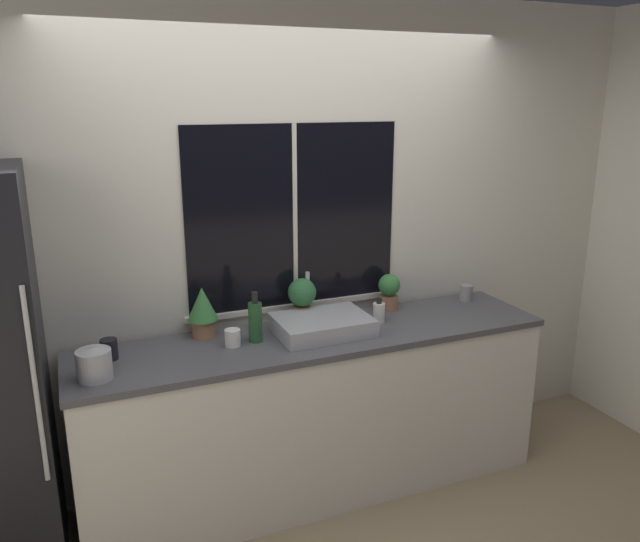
% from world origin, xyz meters
% --- Properties ---
extents(ground_plane, '(14.00, 14.00, 0.00)m').
position_xyz_m(ground_plane, '(0.00, 0.00, 0.00)').
color(ground_plane, '#937F60').
extents(wall_back, '(8.00, 0.09, 2.70)m').
position_xyz_m(wall_back, '(0.00, 0.64, 1.35)').
color(wall_back, silver).
rests_on(wall_back, ground_plane).
extents(wall_right, '(0.06, 7.00, 2.70)m').
position_xyz_m(wall_right, '(2.23, 1.50, 1.35)').
color(wall_right, silver).
rests_on(wall_right, ground_plane).
extents(counter, '(2.56, 0.59, 0.93)m').
position_xyz_m(counter, '(0.00, 0.28, 0.47)').
color(counter, white).
rests_on(counter, ground_plane).
extents(sink, '(0.50, 0.42, 0.28)m').
position_xyz_m(sink, '(0.04, 0.30, 0.98)').
color(sink, '#ADADB2').
rests_on(sink, counter).
extents(potted_plant_left, '(0.16, 0.16, 0.27)m').
position_xyz_m(potted_plant_left, '(-0.56, 0.50, 1.08)').
color(potted_plant_left, '#9E6B4C').
rests_on(potted_plant_left, counter).
extents(potted_plant_center, '(0.16, 0.16, 0.25)m').
position_xyz_m(potted_plant_center, '(0.00, 0.50, 1.08)').
color(potted_plant_center, '#9E6B4C').
rests_on(potted_plant_center, counter).
extents(potted_plant_right, '(0.13, 0.13, 0.22)m').
position_xyz_m(potted_plant_right, '(0.55, 0.50, 1.05)').
color(potted_plant_right, '#9E6B4C').
rests_on(potted_plant_right, counter).
extents(soap_bottle, '(0.07, 0.07, 0.14)m').
position_xyz_m(soap_bottle, '(0.39, 0.32, 0.99)').
color(soap_bottle, white).
rests_on(soap_bottle, counter).
extents(bottle_tall, '(0.07, 0.07, 0.27)m').
position_xyz_m(bottle_tall, '(-0.33, 0.32, 1.04)').
color(bottle_tall, '#235128').
rests_on(bottle_tall, counter).
extents(mug_black, '(0.08, 0.08, 0.10)m').
position_xyz_m(mug_black, '(-1.04, 0.37, 0.98)').
color(mug_black, black).
rests_on(mug_black, counter).
extents(mug_white, '(0.08, 0.08, 0.09)m').
position_xyz_m(mug_white, '(-0.45, 0.31, 0.97)').
color(mug_white, white).
rests_on(mug_white, counter).
extents(mug_grey, '(0.08, 0.08, 0.10)m').
position_xyz_m(mug_grey, '(1.08, 0.46, 0.98)').
color(mug_grey, gray).
rests_on(mug_grey, counter).
extents(kettle, '(0.16, 0.16, 0.15)m').
position_xyz_m(kettle, '(-1.12, 0.17, 1.00)').
color(kettle, '#B2B2B7').
rests_on(kettle, counter).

